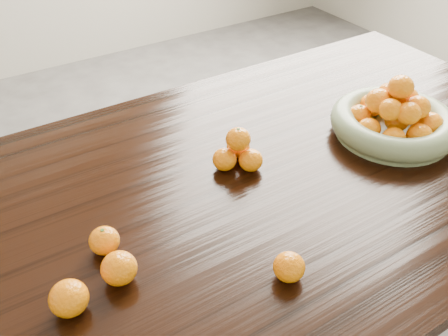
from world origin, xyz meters
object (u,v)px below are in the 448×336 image
orange_pyramid (238,151)px  loose_orange_0 (104,241)px  dining_table (223,220)px  fruit_bowl (394,120)px

orange_pyramid → loose_orange_0: (-0.38, -0.10, -0.01)m
dining_table → fruit_bowl: bearing=-4.6°
dining_table → loose_orange_0: loose_orange_0 is taller
fruit_bowl → orange_pyramid: size_ratio=2.72×
orange_pyramid → loose_orange_0: bearing=-165.1°
dining_table → orange_pyramid: 0.17m
dining_table → loose_orange_0: size_ratio=33.54×
orange_pyramid → loose_orange_0: size_ratio=2.01×
fruit_bowl → dining_table: bearing=175.4°
fruit_bowl → loose_orange_0: (-0.79, 0.00, -0.02)m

